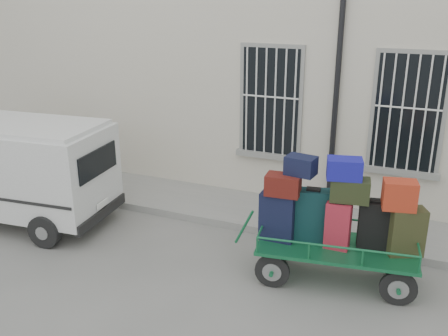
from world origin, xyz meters
TOP-DOWN VIEW (x-y plane):
  - ground at (0.00, 0.00)m, footprint 80.00×80.00m
  - building at (0.00, 5.50)m, footprint 24.00×5.15m
  - sidewalk at (0.00, 2.20)m, footprint 24.00×1.70m
  - luggage_cart at (1.59, 0.31)m, footprint 2.92×1.44m
  - van at (-4.86, 0.09)m, footprint 4.23×2.17m

SIDE VIEW (x-z plane):
  - ground at x=0.00m, z-range 0.00..0.00m
  - sidewalk at x=0.00m, z-range 0.00..0.15m
  - luggage_cart at x=1.59m, z-range 0.01..2.09m
  - van at x=-4.86m, z-range 0.15..2.21m
  - building at x=0.00m, z-range 0.00..6.00m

